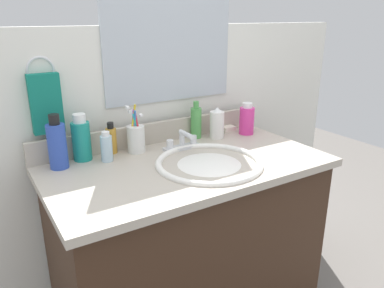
{
  "coord_description": "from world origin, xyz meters",
  "views": [
    {
      "loc": [
        -0.68,
        -1.12,
        1.34
      ],
      "look_at": [
        0.02,
        0.0,
        0.88
      ],
      "focal_mm": 35.06,
      "sensor_mm": 36.0,
      "label": 1
    }
  ],
  "objects_px": {
    "bottle_lotion_white": "(217,124)",
    "bottle_gel_clear": "(106,147)",
    "bottle_soap_pink": "(247,120)",
    "cup_white_ceramic": "(136,138)",
    "hand_towel": "(46,104)",
    "bottle_mouthwash_teal": "(81,139)",
    "bottle_toner_green": "(196,122)",
    "bottle_oil_amber": "(111,139)",
    "faucet": "(183,143)",
    "soap_bar": "(228,129)",
    "bottle_shampoo_blue": "(57,145)"
  },
  "relations": [
    {
      "from": "hand_towel",
      "to": "cup_white_ceramic",
      "type": "bearing_deg",
      "value": -15.03
    },
    {
      "from": "faucet",
      "to": "bottle_toner_green",
      "type": "height_order",
      "value": "bottle_toner_green"
    },
    {
      "from": "bottle_gel_clear",
      "to": "bottle_mouthwash_teal",
      "type": "relative_size",
      "value": 0.64
    },
    {
      "from": "bottle_shampoo_blue",
      "to": "bottle_gel_clear",
      "type": "bearing_deg",
      "value": -8.6
    },
    {
      "from": "bottle_oil_amber",
      "to": "soap_bar",
      "type": "xyz_separation_m",
      "value": [
        0.58,
        -0.01,
        -0.04
      ]
    },
    {
      "from": "bottle_gel_clear",
      "to": "bottle_toner_green",
      "type": "height_order",
      "value": "bottle_toner_green"
    },
    {
      "from": "bottle_mouthwash_teal",
      "to": "soap_bar",
      "type": "bearing_deg",
      "value": 0.17
    },
    {
      "from": "cup_white_ceramic",
      "to": "bottle_soap_pink",
      "type": "bearing_deg",
      "value": -4.81
    },
    {
      "from": "bottle_lotion_white",
      "to": "bottle_soap_pink",
      "type": "height_order",
      "value": "bottle_soap_pink"
    },
    {
      "from": "bottle_lotion_white",
      "to": "bottle_soap_pink",
      "type": "relative_size",
      "value": 0.97
    },
    {
      "from": "bottle_shampoo_blue",
      "to": "bottle_mouthwash_teal",
      "type": "relative_size",
      "value": 1.11
    },
    {
      "from": "faucet",
      "to": "bottle_toner_green",
      "type": "relative_size",
      "value": 0.96
    },
    {
      "from": "bottle_gel_clear",
      "to": "cup_white_ceramic",
      "type": "distance_m",
      "value": 0.14
    },
    {
      "from": "hand_towel",
      "to": "bottle_soap_pink",
      "type": "relative_size",
      "value": 1.5
    },
    {
      "from": "hand_towel",
      "to": "bottle_oil_amber",
      "type": "distance_m",
      "value": 0.28
    },
    {
      "from": "faucet",
      "to": "bottle_mouthwash_teal",
      "type": "distance_m",
      "value": 0.4
    },
    {
      "from": "bottle_lotion_white",
      "to": "bottle_mouthwash_teal",
      "type": "bearing_deg",
      "value": 175.36
    },
    {
      "from": "bottle_toner_green",
      "to": "bottle_oil_amber",
      "type": "distance_m",
      "value": 0.39
    },
    {
      "from": "bottle_mouthwash_teal",
      "to": "bottle_soap_pink",
      "type": "bearing_deg",
      "value": -5.45
    },
    {
      "from": "bottle_soap_pink",
      "to": "cup_white_ceramic",
      "type": "bearing_deg",
      "value": 175.19
    },
    {
      "from": "bottle_oil_amber",
      "to": "cup_white_ceramic",
      "type": "bearing_deg",
      "value": -23.77
    },
    {
      "from": "bottle_gel_clear",
      "to": "soap_bar",
      "type": "relative_size",
      "value": 1.81
    },
    {
      "from": "hand_towel",
      "to": "bottle_oil_amber",
      "type": "relative_size",
      "value": 1.73
    },
    {
      "from": "bottle_shampoo_blue",
      "to": "bottle_soap_pink",
      "type": "bearing_deg",
      "value": -2.42
    },
    {
      "from": "faucet",
      "to": "bottle_oil_amber",
      "type": "xyz_separation_m",
      "value": [
        -0.26,
        0.11,
        0.03
      ]
    },
    {
      "from": "bottle_gel_clear",
      "to": "soap_bar",
      "type": "height_order",
      "value": "bottle_gel_clear"
    },
    {
      "from": "faucet",
      "to": "bottle_soap_pink",
      "type": "distance_m",
      "value": 0.36
    },
    {
      "from": "bottle_toner_green",
      "to": "bottle_mouthwash_teal",
      "type": "bearing_deg",
      "value": -179.65
    },
    {
      "from": "hand_towel",
      "to": "bottle_gel_clear",
      "type": "xyz_separation_m",
      "value": [
        0.17,
        -0.12,
        -0.17
      ]
    },
    {
      "from": "bottle_gel_clear",
      "to": "hand_towel",
      "type": "bearing_deg",
      "value": 145.77
    },
    {
      "from": "cup_white_ceramic",
      "to": "bottle_gel_clear",
      "type": "bearing_deg",
      "value": -165.45
    },
    {
      "from": "bottle_gel_clear",
      "to": "bottle_toner_green",
      "type": "xyz_separation_m",
      "value": [
        0.44,
        0.06,
        0.02
      ]
    },
    {
      "from": "bottle_shampoo_blue",
      "to": "bottle_mouthwash_teal",
      "type": "height_order",
      "value": "bottle_shampoo_blue"
    },
    {
      "from": "bottle_mouthwash_teal",
      "to": "cup_white_ceramic",
      "type": "height_order",
      "value": "cup_white_ceramic"
    },
    {
      "from": "faucet",
      "to": "soap_bar",
      "type": "height_order",
      "value": "faucet"
    },
    {
      "from": "bottle_mouthwash_teal",
      "to": "cup_white_ceramic",
      "type": "relative_size",
      "value": 0.92
    },
    {
      "from": "bottle_gel_clear",
      "to": "bottle_mouthwash_teal",
      "type": "height_order",
      "value": "bottle_mouthwash_teal"
    },
    {
      "from": "hand_towel",
      "to": "bottle_mouthwash_teal",
      "type": "relative_size",
      "value": 1.22
    },
    {
      "from": "bottle_soap_pink",
      "to": "soap_bar",
      "type": "xyz_separation_m",
      "value": [
        -0.05,
        0.07,
        -0.06
      ]
    },
    {
      "from": "bottle_mouthwash_teal",
      "to": "soap_bar",
      "type": "distance_m",
      "value": 0.7
    },
    {
      "from": "bottle_soap_pink",
      "to": "cup_white_ceramic",
      "type": "height_order",
      "value": "cup_white_ceramic"
    },
    {
      "from": "hand_towel",
      "to": "bottle_toner_green",
      "type": "relative_size",
      "value": 1.32
    },
    {
      "from": "bottle_lotion_white",
      "to": "bottle_gel_clear",
      "type": "height_order",
      "value": "bottle_lotion_white"
    },
    {
      "from": "bottle_lotion_white",
      "to": "hand_towel",
      "type": "bearing_deg",
      "value": 171.36
    },
    {
      "from": "faucet",
      "to": "bottle_soap_pink",
      "type": "height_order",
      "value": "bottle_soap_pink"
    },
    {
      "from": "bottle_lotion_white",
      "to": "bottle_oil_amber",
      "type": "distance_m",
      "value": 0.48
    },
    {
      "from": "faucet",
      "to": "bottle_lotion_white",
      "type": "distance_m",
      "value": 0.22
    },
    {
      "from": "bottle_mouthwash_teal",
      "to": "cup_white_ceramic",
      "type": "xyz_separation_m",
      "value": [
        0.21,
        -0.03,
        -0.02
      ]
    },
    {
      "from": "bottle_gel_clear",
      "to": "bottle_toner_green",
      "type": "relative_size",
      "value": 0.7
    },
    {
      "from": "faucet",
      "to": "bottle_soap_pink",
      "type": "xyz_separation_m",
      "value": [
        0.36,
        0.03,
        0.04
      ]
    }
  ]
}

